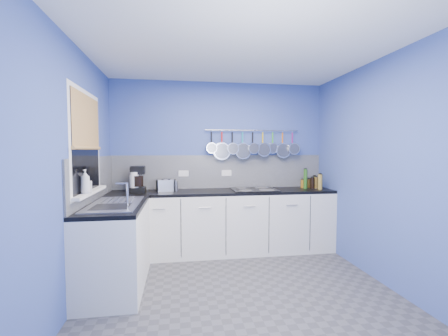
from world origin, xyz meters
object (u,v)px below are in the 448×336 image
object	(u,v)px
canister	(175,186)
hob	(254,189)
soap_bottle_a	(85,182)
paper_towel	(134,182)
soap_bottle_b	(88,184)
toaster	(166,185)
coffee_maker	(138,179)

from	to	relation	value
canister	hob	bearing A→B (deg)	-5.23
soap_bottle_a	paper_towel	distance (m)	1.16
soap_bottle_b	toaster	bearing A→B (deg)	56.48
coffee_maker	hob	distance (m)	1.65
coffee_maker	soap_bottle_a	bearing A→B (deg)	-108.47
coffee_maker	toaster	world-z (taller)	coffee_maker
soap_bottle_b	coffee_maker	distance (m)	1.12
paper_towel	canister	world-z (taller)	paper_towel
soap_bottle_a	toaster	size ratio (longest dim) A/B	0.95
soap_bottle_b	hob	distance (m)	2.25
soap_bottle_b	coffee_maker	xyz separation A→B (m)	(0.35, 1.07, -0.06)
soap_bottle_a	canister	size ratio (longest dim) A/B	1.78
soap_bottle_b	canister	bearing A→B (deg)	53.28
soap_bottle_a	soap_bottle_b	bearing A→B (deg)	90.00
soap_bottle_a	hob	world-z (taller)	soap_bottle_a
paper_towel	soap_bottle_a	bearing A→B (deg)	-105.49
coffee_maker	soap_bottle_b	bearing A→B (deg)	-109.55
canister	toaster	bearing A→B (deg)	-161.28
soap_bottle_a	coffee_maker	xyz separation A→B (m)	(0.35, 1.14, -0.09)
paper_towel	toaster	world-z (taller)	paper_towel
soap_bottle_b	hob	xyz separation A→B (m)	(1.99, 1.04, -0.23)
soap_bottle_b	canister	distance (m)	1.43
coffee_maker	hob	world-z (taller)	coffee_maker
toaster	canister	size ratio (longest dim) A/B	1.88
toaster	hob	world-z (taller)	toaster
soap_bottle_a	soap_bottle_b	world-z (taller)	soap_bottle_a
soap_bottle_a	coffee_maker	bearing A→B (deg)	73.07
paper_towel	toaster	distance (m)	0.43
soap_bottle_b	toaster	world-z (taller)	soap_bottle_b
paper_towel	toaster	bearing A→B (deg)	8.64
paper_towel	hob	size ratio (longest dim) A/B	0.44
toaster	hob	distance (m)	1.26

